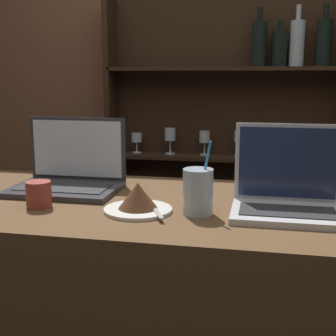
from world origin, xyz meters
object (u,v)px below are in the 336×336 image
Objects in this scene: cake_plate at (138,200)px; coffee_cup at (39,194)px; laptop_near at (69,175)px; laptop_far at (287,193)px; water_glass at (198,192)px.

cake_plate is 2.53× the size of coffee_cup.
laptop_near is at bearing 145.00° from cake_plate.
coffee_cup is at bearing -177.68° from cake_plate.
cake_plate is (-0.41, -0.07, -0.02)m from laptop_far.
laptop_far is at bearing 9.98° from cake_plate.
laptop_near reaches higher than water_glass.
laptop_far is at bearing 14.10° from water_glass.
laptop_far is at bearing 6.80° from coffee_cup.
laptop_near is at bearing 157.14° from water_glass.
laptop_far is 0.71m from coffee_cup.
coffee_cup is at bearing -90.09° from laptop_near.
water_glass is at bearing -22.86° from laptop_near.
water_glass is (-0.24, -0.06, 0.01)m from laptop_far.
cake_plate is (0.30, -0.21, -0.02)m from laptop_near.
cake_plate is at bearing -170.02° from laptop_far.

